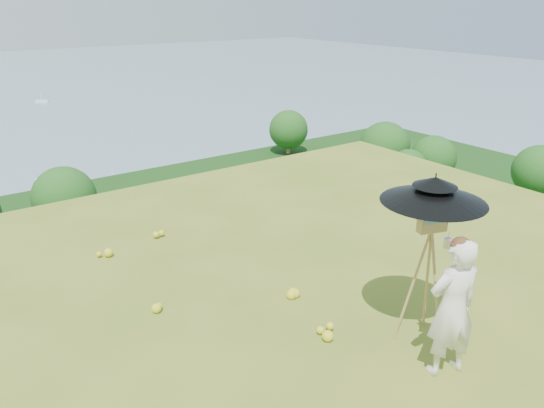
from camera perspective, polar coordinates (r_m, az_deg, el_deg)
ground at (r=6.25m, az=8.41°, el=-16.12°), size 14.00×14.00×0.00m
slope_trees at (r=42.97m, az=-27.13°, el=-7.24°), size 110.00×50.00×6.00m
wildflowers at (r=6.36m, az=6.84°, el=-14.63°), size 10.00×10.50×0.12m
painter at (r=5.87m, az=18.82°, el=-10.54°), size 0.66×0.53×1.58m
field_easel at (r=6.30m, az=16.26°, el=-7.20°), size 0.82×0.82×1.72m
sun_umbrella at (r=5.97m, az=16.94°, el=0.31°), size 1.28×1.28×0.63m
painter_cap at (r=5.53m, az=19.73°, el=-3.91°), size 0.23×0.27×0.10m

